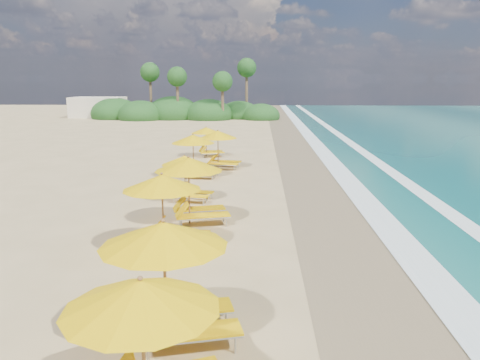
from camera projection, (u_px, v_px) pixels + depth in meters
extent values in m
plane|color=tan|center=(240.00, 208.00, 20.16)|extent=(160.00, 160.00, 0.00)
cube|color=#7F6A4C|center=(336.00, 209.00, 20.00)|extent=(4.00, 160.00, 0.01)
cube|color=white|center=(372.00, 209.00, 19.93)|extent=(1.20, 160.00, 0.01)
cube|color=white|center=(445.00, 210.00, 19.82)|extent=(0.80, 160.00, 0.01)
cylinder|color=olive|center=(143.00, 354.00, 7.36)|extent=(0.06, 0.06, 2.35)
cone|color=#F3BD05|center=(141.00, 295.00, 7.16)|extent=(3.14, 3.14, 0.47)
sphere|color=olive|center=(140.00, 278.00, 7.11)|extent=(0.08, 0.08, 0.08)
cylinder|color=olive|center=(165.00, 283.00, 9.70)|extent=(0.06, 0.06, 2.52)
cone|color=#F3BD05|center=(163.00, 234.00, 9.48)|extent=(3.13, 3.13, 0.51)
sphere|color=olive|center=(163.00, 221.00, 9.43)|extent=(0.09, 0.09, 0.09)
cylinder|color=olive|center=(163.00, 213.00, 15.04)|extent=(0.06, 0.06, 2.39)
cone|color=#F3BD05|center=(162.00, 182.00, 14.83)|extent=(2.55, 2.55, 0.48)
sphere|color=olive|center=(162.00, 174.00, 14.78)|extent=(0.09, 0.09, 0.09)
cylinder|color=olive|center=(189.00, 191.00, 17.80)|extent=(0.06, 0.06, 2.45)
cone|color=#F3BD05|center=(188.00, 164.00, 17.59)|extent=(3.08, 3.08, 0.49)
sphere|color=olive|center=(188.00, 157.00, 17.54)|extent=(0.09, 0.09, 0.09)
cylinder|color=olive|center=(185.00, 179.00, 21.19)|extent=(0.05, 0.05, 1.99)
cone|color=#F3BD05|center=(184.00, 160.00, 21.02)|extent=(2.38, 2.38, 0.40)
sphere|color=olive|center=(184.00, 155.00, 20.98)|extent=(0.07, 0.07, 0.07)
cylinder|color=olive|center=(193.00, 156.00, 26.22)|extent=(0.06, 0.06, 2.32)
cone|color=#F3BD05|center=(193.00, 139.00, 26.02)|extent=(2.61, 2.61, 0.47)
sphere|color=olive|center=(193.00, 134.00, 25.97)|extent=(0.08, 0.08, 0.08)
cylinder|color=olive|center=(218.00, 150.00, 28.90)|extent=(0.06, 0.06, 2.24)
cone|color=#F3BD05|center=(218.00, 134.00, 28.71)|extent=(2.66, 2.66, 0.45)
sphere|color=olive|center=(218.00, 130.00, 28.66)|extent=(0.08, 0.08, 0.08)
cylinder|color=olive|center=(206.00, 142.00, 33.21)|extent=(0.05, 0.05, 2.02)
cone|color=#F3BD05|center=(206.00, 130.00, 33.04)|extent=(2.54, 2.54, 0.41)
sphere|color=olive|center=(206.00, 127.00, 32.99)|extent=(0.07, 0.07, 0.07)
ellipsoid|color=#163D14|center=(209.00, 115.00, 64.26)|extent=(6.40, 6.40, 4.16)
ellipsoid|color=#163D14|center=(173.00, 113.00, 65.42)|extent=(7.20, 7.20, 4.68)
ellipsoid|color=#163D14|center=(141.00, 115.00, 63.65)|extent=(6.00, 6.00, 3.90)
ellipsoid|color=#163D14|center=(239.00, 114.00, 66.07)|extent=(5.60, 5.60, 3.64)
ellipsoid|color=#163D14|center=(115.00, 114.00, 65.75)|extent=(6.60, 6.60, 4.29)
ellipsoid|color=#163D14|center=(261.00, 116.00, 64.01)|extent=(5.00, 5.00, 3.25)
cylinder|color=brown|center=(223.00, 101.00, 61.84)|extent=(0.36, 0.36, 5.00)
sphere|color=#163D14|center=(222.00, 81.00, 61.32)|extent=(2.60, 2.60, 2.60)
cylinder|color=brown|center=(178.00, 98.00, 62.99)|extent=(0.36, 0.36, 5.60)
sphere|color=#163D14|center=(177.00, 77.00, 62.41)|extent=(2.60, 2.60, 2.60)
cylinder|color=brown|center=(151.00, 96.00, 65.04)|extent=(0.36, 0.36, 6.20)
sphere|color=#163D14|center=(150.00, 72.00, 64.40)|extent=(2.60, 2.60, 2.60)
cylinder|color=brown|center=(247.00, 93.00, 65.44)|extent=(0.36, 0.36, 6.80)
sphere|color=#163D14|center=(247.00, 68.00, 64.74)|extent=(2.60, 2.60, 2.60)
cube|color=beige|center=(98.00, 107.00, 67.67)|extent=(7.00, 5.00, 2.80)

